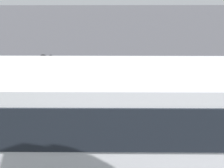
% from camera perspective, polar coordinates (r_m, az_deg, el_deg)
% --- Properties ---
extents(ground_plane, '(80.00, 80.00, 0.00)m').
position_cam_1_polar(ground_plane, '(11.91, 4.59, -5.17)').
color(ground_plane, '#424247').
extents(tour_bus, '(9.32, 2.70, 3.25)m').
position_cam_1_polar(tour_bus, '(7.36, 11.53, -9.29)').
color(tour_bus, silver).
rests_on(tour_bus, ground_plane).
extents(spectator_far_left, '(0.58, 0.38, 1.66)m').
position_cam_1_polar(spectator_far_left, '(10.30, 14.38, -4.24)').
color(spectator_far_left, black).
rests_on(spectator_far_left, ground_plane).
extents(spectator_left, '(0.58, 0.34, 1.71)m').
position_cam_1_polar(spectator_left, '(9.97, 8.39, -4.50)').
color(spectator_left, black).
rests_on(spectator_left, ground_plane).
extents(spectator_centre, '(0.58, 0.38, 1.75)m').
position_cam_1_polar(spectator_centre, '(10.11, 2.03, -3.67)').
color(spectator_centre, black).
rests_on(spectator_centre, ground_plane).
extents(spectator_right, '(0.58, 0.35, 1.74)m').
position_cam_1_polar(spectator_right, '(10.02, -3.68, -4.00)').
color(spectator_right, black).
rests_on(spectator_right, ground_plane).
extents(parked_motorcycle_silver, '(2.05, 0.58, 0.99)m').
position_cam_1_polar(parked_motorcycle_silver, '(9.76, 7.61, -8.59)').
color(parked_motorcycle_silver, black).
rests_on(parked_motorcycle_silver, ground_plane).
extents(stunt_motorcycle, '(1.90, 1.01, 1.73)m').
position_cam_1_polar(stunt_motorcycle, '(14.08, -11.00, 3.29)').
color(stunt_motorcycle, black).
rests_on(stunt_motorcycle, ground_plane).
extents(traffic_cone, '(0.34, 0.34, 0.63)m').
position_cam_1_polar(traffic_cone, '(14.29, -1.55, 0.95)').
color(traffic_cone, orange).
rests_on(traffic_cone, ground_plane).
extents(bay_line_a, '(0.26, 4.57, 0.01)m').
position_cam_1_polar(bay_line_a, '(12.43, 16.62, -4.86)').
color(bay_line_a, white).
rests_on(bay_line_a, ground_plane).
extents(bay_line_b, '(0.24, 4.23, 0.01)m').
position_cam_1_polar(bay_line_b, '(11.93, 4.50, -5.11)').
color(bay_line_b, white).
rests_on(bay_line_b, ground_plane).
extents(bay_line_c, '(0.23, 3.87, 0.01)m').
position_cam_1_polar(bay_line_c, '(11.99, -8.07, -5.12)').
color(bay_line_c, white).
rests_on(bay_line_c, ground_plane).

